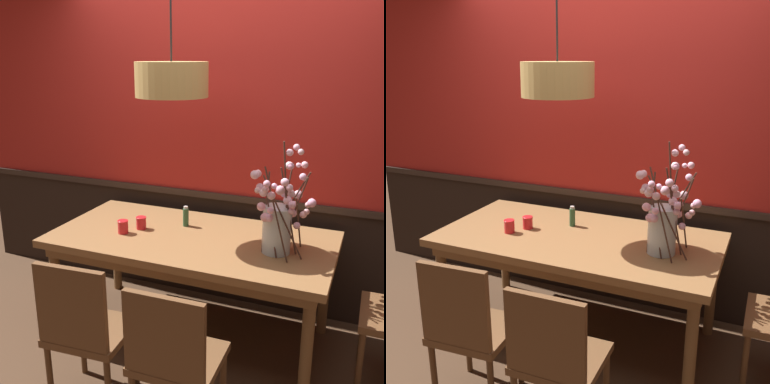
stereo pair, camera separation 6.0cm
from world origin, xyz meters
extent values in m
plane|color=#4C3321|center=(0.00, 0.00, 0.00)|extent=(24.00, 24.00, 0.00)
cube|color=black|center=(0.00, 0.65, 0.43)|extent=(4.67, 0.12, 0.86)
cube|color=#31241E|center=(0.00, 0.64, 0.88)|extent=(4.67, 0.14, 0.05)
cube|color=#B2231E|center=(0.00, 0.65, 1.78)|extent=(4.67, 0.12, 1.84)
cube|color=olive|center=(0.00, 0.00, 0.74)|extent=(1.90, 0.97, 0.05)
cube|color=brown|center=(0.00, 0.00, 0.67)|extent=(1.80, 0.86, 0.08)
cylinder|color=brown|center=(-0.86, -0.39, 0.36)|extent=(0.07, 0.07, 0.71)
cylinder|color=brown|center=(0.86, -0.39, 0.36)|extent=(0.07, 0.07, 0.71)
cylinder|color=brown|center=(-0.86, 0.39, 0.36)|extent=(0.07, 0.07, 0.71)
cylinder|color=brown|center=(0.86, 0.39, 0.36)|extent=(0.07, 0.07, 0.71)
cube|color=brown|center=(-0.32, 0.83, 0.44)|extent=(0.46, 0.44, 0.04)
cube|color=brown|center=(-0.33, 1.02, 0.67)|extent=(0.43, 0.05, 0.42)
cylinder|color=brown|center=(-0.12, 0.65, 0.21)|extent=(0.04, 0.04, 0.42)
cylinder|color=brown|center=(-0.51, 0.64, 0.21)|extent=(0.04, 0.04, 0.42)
cylinder|color=brown|center=(-0.13, 1.02, 0.21)|extent=(0.04, 0.04, 0.42)
cylinder|color=brown|center=(-0.52, 1.01, 0.21)|extent=(0.04, 0.04, 0.42)
cube|color=brown|center=(0.28, -0.84, 0.44)|extent=(0.44, 0.42, 0.04)
cube|color=brown|center=(0.29, -1.03, 0.68)|extent=(0.41, 0.05, 0.43)
cylinder|color=brown|center=(0.09, -0.68, 0.21)|extent=(0.04, 0.04, 0.42)
cylinder|color=brown|center=(0.46, -0.67, 0.21)|extent=(0.04, 0.04, 0.42)
cube|color=brown|center=(0.24, 0.84, 0.46)|extent=(0.45, 0.39, 0.04)
cube|color=brown|center=(0.24, 1.02, 0.71)|extent=(0.42, 0.04, 0.44)
cylinder|color=brown|center=(0.43, 0.68, 0.22)|extent=(0.04, 0.04, 0.44)
cylinder|color=brown|center=(0.05, 0.68, 0.22)|extent=(0.04, 0.04, 0.44)
cylinder|color=brown|center=(0.43, 1.01, 0.22)|extent=(0.04, 0.04, 0.44)
cylinder|color=brown|center=(0.04, 1.01, 0.22)|extent=(0.04, 0.04, 0.44)
cylinder|color=brown|center=(1.15, -0.22, 0.22)|extent=(0.04, 0.04, 0.44)
cylinder|color=brown|center=(1.14, 0.17, 0.22)|extent=(0.04, 0.04, 0.44)
cube|color=brown|center=(-0.28, -0.81, 0.45)|extent=(0.46, 0.43, 0.04)
cube|color=brown|center=(-0.26, -0.99, 0.70)|extent=(0.41, 0.07, 0.46)
cylinder|color=brown|center=(-0.47, -0.65, 0.21)|extent=(0.04, 0.04, 0.42)
cylinder|color=brown|center=(-0.11, -0.63, 0.21)|extent=(0.04, 0.04, 0.42)
cylinder|color=brown|center=(-0.45, -1.00, 0.21)|extent=(0.04, 0.04, 0.42)
cylinder|color=silver|center=(0.59, -0.04, 0.91)|extent=(0.18, 0.18, 0.30)
cylinder|color=silver|center=(0.59, -0.04, 0.80)|extent=(0.16, 0.16, 0.07)
cylinder|color=#472D23|center=(0.63, 0.06, 1.03)|extent=(0.27, 0.09, 0.52)
sphere|color=#FDA9CD|center=(0.65, 0.06, 1.02)|extent=(0.04, 0.04, 0.04)
sphere|color=#FEB2C3|center=(0.69, 0.20, 1.28)|extent=(0.04, 0.04, 0.04)
sphere|color=#F8BAD0|center=(0.65, 0.19, 1.28)|extent=(0.03, 0.03, 0.03)
cylinder|color=#472D23|center=(0.66, -0.07, 1.05)|extent=(0.12, 0.09, 0.56)
sphere|color=#F5B5C6|center=(0.65, -0.07, 1.12)|extent=(0.05, 0.05, 0.05)
sphere|color=#F9ABC7|center=(0.66, -0.06, 1.05)|extent=(0.04, 0.04, 0.04)
sphere|color=#E9A6C4|center=(0.68, -0.10, 1.10)|extent=(0.05, 0.05, 0.05)
sphere|color=#F8B9CE|center=(0.68, -0.09, 1.06)|extent=(0.04, 0.04, 0.04)
cylinder|color=#472D23|center=(0.60, -0.15, 1.05)|extent=(0.18, 0.07, 0.56)
sphere|color=#ECB7C6|center=(0.58, -0.20, 1.18)|extent=(0.05, 0.05, 0.05)
sphere|color=#EEA7C2|center=(0.55, -0.23, 1.25)|extent=(0.04, 0.04, 0.04)
sphere|color=#EAB1C1|center=(0.54, -0.21, 1.22)|extent=(0.04, 0.04, 0.04)
sphere|color=#F5AFCD|center=(0.56, -0.15, 1.07)|extent=(0.04, 0.04, 0.04)
sphere|color=#ECA9CC|center=(0.59, -0.21, 1.24)|extent=(0.03, 0.03, 0.03)
cylinder|color=#472D23|center=(0.71, -0.03, 0.97)|extent=(0.02, 0.25, 0.40)
sphere|color=#F5B6BE|center=(0.76, -0.02, 1.09)|extent=(0.03, 0.03, 0.03)
sphere|color=beige|center=(0.75, -0.01, 1.04)|extent=(0.04, 0.04, 0.04)
sphere|color=#FDBCC2|center=(0.73, -0.01, 1.02)|extent=(0.04, 0.04, 0.04)
sphere|color=#F3A8CD|center=(0.78, -0.04, 1.11)|extent=(0.05, 0.05, 0.05)
sphere|color=#ECABC9|center=(0.71, -0.06, 0.96)|extent=(0.04, 0.04, 0.04)
cylinder|color=#472D23|center=(0.63, -0.13, 1.03)|extent=(0.25, 0.07, 0.52)
sphere|color=#FBB6D2|center=(0.65, -0.23, 1.27)|extent=(0.05, 0.05, 0.05)
sphere|color=#EAADC3|center=(0.63, -0.22, 1.22)|extent=(0.05, 0.05, 0.05)
sphere|color=#E6A8CC|center=(0.63, -0.09, 1.01)|extent=(0.04, 0.04, 0.04)
cylinder|color=#472D23|center=(0.67, 0.05, 1.01)|extent=(0.17, 0.11, 0.48)
sphere|color=#FAAFBE|center=(0.67, 0.04, 1.07)|extent=(0.04, 0.04, 0.04)
sphere|color=#F2B1C7|center=(0.66, 0.06, 1.00)|extent=(0.05, 0.05, 0.05)
sphere|color=#EEB4C8|center=(0.68, 0.08, 1.12)|extent=(0.06, 0.06, 0.06)
sphere|color=#FBACCE|center=(0.66, 0.07, 1.01)|extent=(0.05, 0.05, 0.05)
sphere|color=#EAAECE|center=(0.69, 0.14, 1.22)|extent=(0.05, 0.05, 0.05)
sphere|color=#F1BBCA|center=(0.66, 0.10, 1.11)|extent=(0.04, 0.04, 0.04)
cylinder|color=#472D23|center=(0.55, -0.09, 0.98)|extent=(0.13, 0.13, 0.43)
sphere|color=#FEBCBD|center=(0.57, -0.10, 0.97)|extent=(0.04, 0.04, 0.04)
sphere|color=#F1B0CE|center=(0.55, -0.13, 1.02)|extent=(0.05, 0.05, 0.05)
sphere|color=#F6ABC0|center=(0.53, -0.12, 1.01)|extent=(0.05, 0.05, 0.05)
sphere|color=#FDAEC2|center=(0.50, -0.11, 1.08)|extent=(0.05, 0.05, 0.05)
sphere|color=silver|center=(0.51, -0.11, 1.16)|extent=(0.05, 0.05, 0.05)
cylinder|color=#472D23|center=(0.61, 0.02, 1.05)|extent=(0.09, 0.05, 0.55)
sphere|color=#F4BEC9|center=(0.62, 0.07, 1.30)|extent=(0.05, 0.05, 0.05)
sphere|color=#FDB8D1|center=(0.60, 0.04, 1.12)|extent=(0.04, 0.04, 0.04)
sphere|color=beige|center=(0.62, 0.04, 1.14)|extent=(0.04, 0.04, 0.04)
sphere|color=beige|center=(0.63, 0.01, 1.07)|extent=(0.03, 0.03, 0.03)
sphere|color=#F2AAC4|center=(0.60, 0.02, 1.21)|extent=(0.04, 0.04, 0.04)
sphere|color=#F5B2C1|center=(0.59, 0.05, 1.15)|extent=(0.05, 0.05, 0.05)
cylinder|color=#472D23|center=(0.51, -0.04, 1.02)|extent=(0.01, 0.10, 0.50)
sphere|color=#E5AAC2|center=(0.46, -0.02, 1.17)|extent=(0.05, 0.05, 0.05)
sphere|color=beige|center=(0.46, -0.05, 1.16)|extent=(0.04, 0.04, 0.04)
sphere|color=#F9BDCC|center=(0.43, -0.05, 1.25)|extent=(0.05, 0.05, 0.05)
sphere|color=#F7B6C4|center=(0.45, -0.03, 1.26)|extent=(0.05, 0.05, 0.05)
cylinder|color=#472D23|center=(0.63, -0.05, 1.12)|extent=(0.06, 0.11, 0.71)
sphere|color=#FEABD0|center=(0.66, -0.08, 1.33)|extent=(0.04, 0.04, 0.04)
sphere|color=beige|center=(0.66, -0.04, 1.15)|extent=(0.05, 0.05, 0.05)
sphere|color=#FAB5CC|center=(0.64, -0.08, 1.41)|extent=(0.04, 0.04, 0.04)
sphere|color=#F7BBC9|center=(0.71, -0.08, 1.42)|extent=(0.04, 0.04, 0.04)
sphere|color=#FAB2CC|center=(0.67, -0.04, 1.44)|extent=(0.04, 0.04, 0.04)
sphere|color=#ECB2C3|center=(0.65, -0.06, 1.20)|extent=(0.04, 0.04, 0.04)
cylinder|color=red|center=(-0.46, -0.13, 0.81)|extent=(0.07, 0.07, 0.09)
torus|color=red|center=(-0.46, -0.13, 0.85)|extent=(0.08, 0.08, 0.01)
cylinder|color=silver|center=(-0.46, -0.13, 0.80)|extent=(0.05, 0.05, 0.05)
cylinder|color=red|center=(-0.38, -0.01, 0.81)|extent=(0.07, 0.07, 0.09)
torus|color=red|center=(-0.38, -0.01, 0.85)|extent=(0.08, 0.08, 0.01)
cylinder|color=silver|center=(-0.38, -0.01, 0.80)|extent=(0.05, 0.05, 0.04)
cylinder|color=#2D5633|center=(-0.12, 0.16, 0.83)|extent=(0.04, 0.04, 0.13)
cylinder|color=beige|center=(-0.12, 0.16, 0.90)|extent=(0.03, 0.03, 0.02)
cylinder|color=tan|center=(-0.12, -0.03, 1.80)|extent=(0.46, 0.46, 0.21)
sphere|color=#F9EAB7|center=(-0.12, -0.03, 1.77)|extent=(0.14, 0.14, 0.14)
camera|label=1|loc=(1.12, -2.69, 1.94)|focal=43.02mm
camera|label=2|loc=(1.18, -2.67, 1.94)|focal=43.02mm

